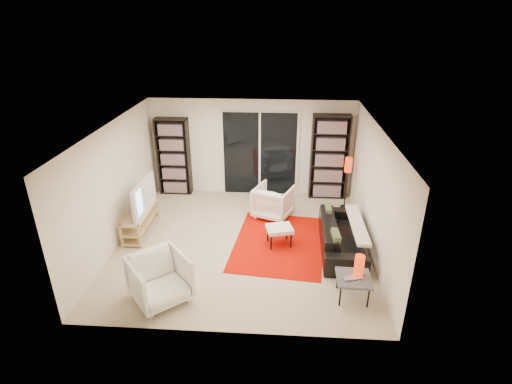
{
  "coord_description": "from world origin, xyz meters",
  "views": [
    {
      "loc": [
        0.73,
        -6.94,
        4.33
      ],
      "look_at": [
        0.25,
        0.3,
        1.0
      ],
      "focal_mm": 28.0,
      "sensor_mm": 36.0,
      "label": 1
    }
  ],
  "objects_px": {
    "sofa": "(342,235)",
    "side_table": "(354,279)",
    "bookshelf_left": "(174,157)",
    "tv_stand": "(141,221)",
    "armchair_front": "(160,279)",
    "ottoman": "(279,230)",
    "armchair_back": "(273,201)",
    "floor_lamp": "(348,171)",
    "bookshelf_right": "(329,157)"
  },
  "relations": [
    {
      "from": "ottoman",
      "to": "floor_lamp",
      "type": "bearing_deg",
      "value": 48.97
    },
    {
      "from": "armchair_back",
      "to": "armchair_front",
      "type": "relative_size",
      "value": 0.93
    },
    {
      "from": "floor_lamp",
      "to": "armchair_front",
      "type": "bearing_deg",
      "value": -133.96
    },
    {
      "from": "armchair_front",
      "to": "side_table",
      "type": "relative_size",
      "value": 1.54
    },
    {
      "from": "bookshelf_right",
      "to": "tv_stand",
      "type": "height_order",
      "value": "bookshelf_right"
    },
    {
      "from": "tv_stand",
      "to": "ottoman",
      "type": "xyz_separation_m",
      "value": [
        2.93,
        -0.31,
        0.08
      ]
    },
    {
      "from": "armchair_back",
      "to": "ottoman",
      "type": "height_order",
      "value": "armchair_back"
    },
    {
      "from": "bookshelf_left",
      "to": "ottoman",
      "type": "distance_m",
      "value": 3.64
    },
    {
      "from": "sofa",
      "to": "armchair_front",
      "type": "height_order",
      "value": "armchair_front"
    },
    {
      "from": "armchair_back",
      "to": "ottoman",
      "type": "bearing_deg",
      "value": 118.9
    },
    {
      "from": "bookshelf_right",
      "to": "armchair_front",
      "type": "xyz_separation_m",
      "value": [
        -3.06,
        -4.16,
        -0.66
      ]
    },
    {
      "from": "bookshelf_right",
      "to": "floor_lamp",
      "type": "relative_size",
      "value": 1.67
    },
    {
      "from": "floor_lamp",
      "to": "bookshelf_right",
      "type": "bearing_deg",
      "value": 122.41
    },
    {
      "from": "sofa",
      "to": "bookshelf_left",
      "type": "bearing_deg",
      "value": 60.06
    },
    {
      "from": "sofa",
      "to": "armchair_front",
      "type": "xyz_separation_m",
      "value": [
        -3.12,
        -1.73,
        0.1
      ]
    },
    {
      "from": "bookshelf_left",
      "to": "armchair_front",
      "type": "height_order",
      "value": "bookshelf_left"
    },
    {
      "from": "bookshelf_left",
      "to": "armchair_front",
      "type": "bearing_deg",
      "value": -79.22
    },
    {
      "from": "armchair_front",
      "to": "sofa",
      "type": "bearing_deg",
      "value": -11.2
    },
    {
      "from": "bookshelf_left",
      "to": "tv_stand",
      "type": "bearing_deg",
      "value": -96.7
    },
    {
      "from": "armchair_front",
      "to": "ottoman",
      "type": "distance_m",
      "value": 2.61
    },
    {
      "from": "sofa",
      "to": "ottoman",
      "type": "height_order",
      "value": "sofa"
    },
    {
      "from": "side_table",
      "to": "armchair_front",
      "type": "bearing_deg",
      "value": -175.5
    },
    {
      "from": "ottoman",
      "to": "sofa",
      "type": "bearing_deg",
      "value": -3.06
    },
    {
      "from": "armchair_back",
      "to": "floor_lamp",
      "type": "distance_m",
      "value": 1.87
    },
    {
      "from": "armchair_back",
      "to": "floor_lamp",
      "type": "height_order",
      "value": "floor_lamp"
    },
    {
      "from": "ottoman",
      "to": "bookshelf_left",
      "type": "bearing_deg",
      "value": 138.67
    },
    {
      "from": "armchair_back",
      "to": "ottoman",
      "type": "xyz_separation_m",
      "value": [
        0.15,
        -1.23,
        -0.02
      ]
    },
    {
      "from": "tv_stand",
      "to": "side_table",
      "type": "xyz_separation_m",
      "value": [
        4.15,
        -1.86,
        0.1
      ]
    },
    {
      "from": "armchair_front",
      "to": "side_table",
      "type": "xyz_separation_m",
      "value": [
        3.11,
        0.25,
        -0.03
      ]
    },
    {
      "from": "sofa",
      "to": "side_table",
      "type": "height_order",
      "value": "sofa"
    },
    {
      "from": "sofa",
      "to": "side_table",
      "type": "distance_m",
      "value": 1.48
    },
    {
      "from": "bookshelf_left",
      "to": "floor_lamp",
      "type": "height_order",
      "value": "bookshelf_left"
    },
    {
      "from": "tv_stand",
      "to": "sofa",
      "type": "height_order",
      "value": "sofa"
    },
    {
      "from": "floor_lamp",
      "to": "ottoman",
      "type": "bearing_deg",
      "value": -131.03
    },
    {
      "from": "bookshelf_left",
      "to": "bookshelf_right",
      "type": "xyz_separation_m",
      "value": [
        3.85,
        -0.0,
        0.07
      ]
    },
    {
      "from": "sofa",
      "to": "armchair_back",
      "type": "distance_m",
      "value": 1.89
    },
    {
      "from": "armchair_back",
      "to": "floor_lamp",
      "type": "xyz_separation_m",
      "value": [
        1.69,
        0.54,
        0.58
      ]
    },
    {
      "from": "tv_stand",
      "to": "armchair_front",
      "type": "bearing_deg",
      "value": -63.82
    },
    {
      "from": "armchair_front",
      "to": "tv_stand",
      "type": "bearing_deg",
      "value": 76.02
    },
    {
      "from": "sofa",
      "to": "ottoman",
      "type": "relative_size",
      "value": 3.48
    },
    {
      "from": "side_table",
      "to": "ottoman",
      "type": "bearing_deg",
      "value": 128.17
    },
    {
      "from": "bookshelf_right",
      "to": "armchair_back",
      "type": "bearing_deg",
      "value": -139.2
    },
    {
      "from": "bookshelf_left",
      "to": "tv_stand",
      "type": "height_order",
      "value": "bookshelf_left"
    },
    {
      "from": "bookshelf_right",
      "to": "side_table",
      "type": "xyz_separation_m",
      "value": [
        0.06,
        -3.91,
        -0.69
      ]
    },
    {
      "from": "armchair_front",
      "to": "side_table",
      "type": "bearing_deg",
      "value": -35.66
    },
    {
      "from": "sofa",
      "to": "side_table",
      "type": "bearing_deg",
      "value": -178.46
    },
    {
      "from": "ottoman",
      "to": "tv_stand",
      "type": "bearing_deg",
      "value": 174.0
    },
    {
      "from": "sofa",
      "to": "ottoman",
      "type": "xyz_separation_m",
      "value": [
        -1.23,
        0.07,
        0.04
      ]
    },
    {
      "from": "side_table",
      "to": "bookshelf_right",
      "type": "bearing_deg",
      "value": 90.81
    },
    {
      "from": "bookshelf_right",
      "to": "floor_lamp",
      "type": "xyz_separation_m",
      "value": [
        0.38,
        -0.59,
        -0.1
      ]
    }
  ]
}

